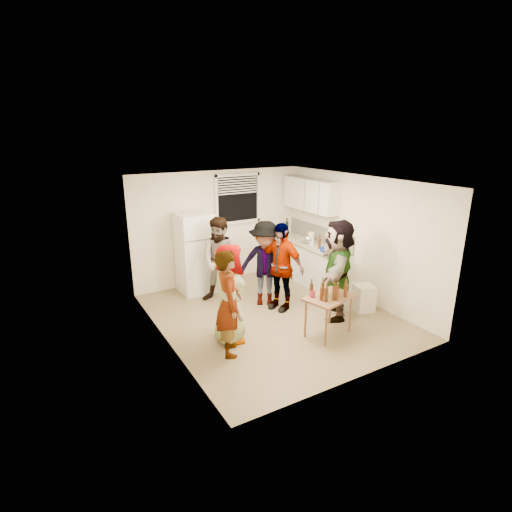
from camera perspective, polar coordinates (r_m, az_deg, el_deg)
room at (r=7.55m, az=2.40°, el=-8.55°), size 4.00×4.50×2.50m
window at (r=9.04m, az=-2.61°, el=8.16°), size 1.12×0.10×1.06m
refrigerator at (r=8.49m, az=-8.67°, el=0.43°), size 0.70×0.70×1.70m
counter_lower at (r=9.17m, az=7.55°, el=-0.99°), size 0.60×2.20×0.86m
countertop at (r=9.04m, az=7.66°, el=1.72°), size 0.64×2.22×0.04m
backsplash at (r=9.16m, az=9.13°, el=3.16°), size 0.03×2.20×0.36m
upper_cabinets at (r=9.05m, az=7.82°, el=8.66°), size 0.34×1.60×0.70m
kettle at (r=8.99m, az=7.48°, el=1.77°), size 0.32×0.29×0.22m
paper_towel at (r=8.97m, az=7.87°, el=1.71°), size 0.12×0.12×0.27m
wine_bottle at (r=9.83m, az=4.40°, el=3.22°), size 0.07×0.07×0.29m
beer_bottle_counter at (r=8.63m, az=9.02°, el=1.03°), size 0.06×0.06×0.22m
blue_cup at (r=8.42m, az=9.40°, el=0.61°), size 0.08×0.08×0.11m
picture_frame at (r=9.36m, az=7.74°, el=2.85°), size 0.02×0.18×0.15m
trash_bin at (r=7.94m, az=15.14°, el=-5.85°), size 0.42×0.42×0.51m
serving_table at (r=7.03m, az=10.14°, el=-10.90°), size 0.93×0.73×0.69m
beer_bottle_table at (r=6.77m, az=12.62°, el=-5.72°), size 0.06×0.06×0.23m
red_cup at (r=6.67m, az=8.03°, el=-5.81°), size 0.09×0.09×0.12m
guest_grey at (r=6.76m, az=-3.68°, el=-11.85°), size 1.79×1.20×0.52m
guest_stripe at (r=6.43m, az=-3.76°, el=-13.55°), size 1.77×1.16×0.40m
guest_back_left at (r=8.18m, az=-4.79°, el=-6.45°), size 1.77×1.87×0.66m
guest_back_right at (r=8.06m, az=1.26°, el=-6.78°), size 1.81×2.01×0.63m
guest_black at (r=7.88m, az=3.41°, el=-7.39°), size 1.96×1.57×0.42m
guest_orange at (r=7.71m, az=11.16°, el=-8.32°), size 2.50×2.49×0.54m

